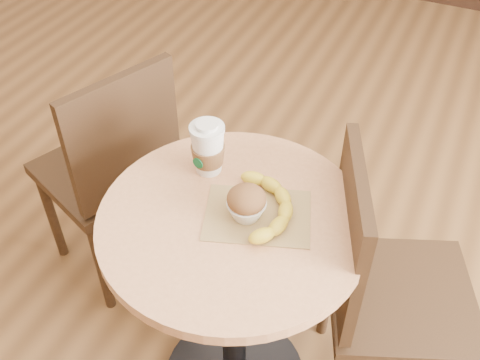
{
  "coord_description": "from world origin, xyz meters",
  "views": [
    {
      "loc": [
        0.43,
        -0.9,
        1.68
      ],
      "look_at": [
        0.05,
        -0.07,
        0.83
      ],
      "focal_mm": 42.0,
      "sensor_mm": 36.0,
      "label": 1
    }
  ],
  "objects_px": {
    "chair_left": "(113,169)",
    "chair_right": "(382,285)",
    "cafe_table": "(234,283)",
    "coffee_cup": "(208,150)",
    "muffin": "(247,203)",
    "banana": "(262,207)"
  },
  "relations": [
    {
      "from": "chair_left",
      "to": "chair_right",
      "type": "relative_size",
      "value": 1.01
    },
    {
      "from": "cafe_table",
      "to": "coffee_cup",
      "type": "xyz_separation_m",
      "value": [
        -0.12,
        0.12,
        0.31
      ]
    },
    {
      "from": "muffin",
      "to": "banana",
      "type": "distance_m",
      "value": 0.04
    },
    {
      "from": "cafe_table",
      "to": "chair_left",
      "type": "xyz_separation_m",
      "value": [
        -0.55,
        0.26,
        -0.02
      ]
    },
    {
      "from": "coffee_cup",
      "to": "muffin",
      "type": "height_order",
      "value": "coffee_cup"
    },
    {
      "from": "cafe_table",
      "to": "chair_left",
      "type": "height_order",
      "value": "chair_left"
    },
    {
      "from": "chair_right",
      "to": "banana",
      "type": "distance_m",
      "value": 0.44
    },
    {
      "from": "cafe_table",
      "to": "coffee_cup",
      "type": "bearing_deg",
      "value": 135.35
    },
    {
      "from": "chair_left",
      "to": "cafe_table",
      "type": "bearing_deg",
      "value": 86.91
    },
    {
      "from": "coffee_cup",
      "to": "muffin",
      "type": "bearing_deg",
      "value": -26.13
    },
    {
      "from": "chair_left",
      "to": "banana",
      "type": "relative_size",
      "value": 3.9
    },
    {
      "from": "muffin",
      "to": "coffee_cup",
      "type": "bearing_deg",
      "value": 144.5
    },
    {
      "from": "coffee_cup",
      "to": "banana",
      "type": "height_order",
      "value": "coffee_cup"
    },
    {
      "from": "banana",
      "to": "chair_left",
      "type": "bearing_deg",
      "value": 135.59
    },
    {
      "from": "cafe_table",
      "to": "chair_left",
      "type": "distance_m",
      "value": 0.61
    },
    {
      "from": "muffin",
      "to": "chair_right",
      "type": "bearing_deg",
      "value": 26.23
    },
    {
      "from": "banana",
      "to": "cafe_table",
      "type": "bearing_deg",
      "value": -169.86
    },
    {
      "from": "coffee_cup",
      "to": "banana",
      "type": "bearing_deg",
      "value": -15.74
    },
    {
      "from": "coffee_cup",
      "to": "muffin",
      "type": "xyz_separation_m",
      "value": [
        0.15,
        -0.11,
        -0.02
      ]
    },
    {
      "from": "chair_left",
      "to": "coffee_cup",
      "type": "bearing_deg",
      "value": 94.26
    },
    {
      "from": "coffee_cup",
      "to": "muffin",
      "type": "relative_size",
      "value": 1.56
    },
    {
      "from": "cafe_table",
      "to": "muffin",
      "type": "height_order",
      "value": "muffin"
    }
  ]
}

